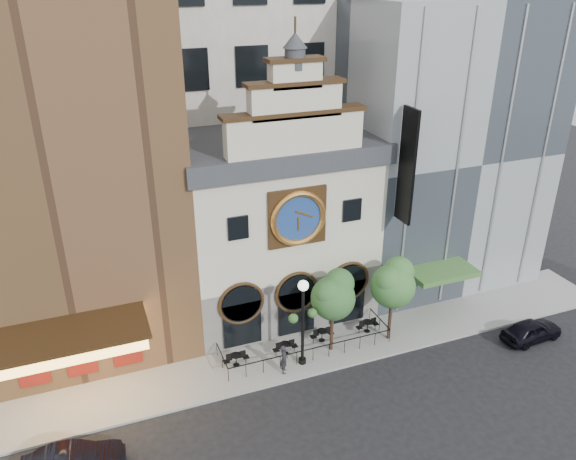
{
  "coord_description": "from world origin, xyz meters",
  "views": [
    {
      "loc": [
        -11.31,
        -23.95,
        21.74
      ],
      "look_at": [
        0.22,
        6.0,
        6.78
      ],
      "focal_mm": 35.0,
      "sensor_mm": 36.0,
      "label": 1
    }
  ],
  "objects_px": {
    "bistro_2": "(322,334)",
    "bistro_3": "(367,325)",
    "tree_left": "(334,294)",
    "tree_right": "(394,283)",
    "bistro_0": "(236,359)",
    "pedestrian": "(284,359)",
    "lamppost": "(303,313)",
    "bistro_1": "(285,348)",
    "car_right": "(532,330)"
  },
  "relations": [
    {
      "from": "bistro_1",
      "to": "car_right",
      "type": "height_order",
      "value": "car_right"
    },
    {
      "from": "car_right",
      "to": "tree_right",
      "type": "relative_size",
      "value": 0.75
    },
    {
      "from": "lamppost",
      "to": "tree_right",
      "type": "xyz_separation_m",
      "value": [
        6.19,
        0.38,
        0.55
      ]
    },
    {
      "from": "car_right",
      "to": "pedestrian",
      "type": "distance_m",
      "value": 16.24
    },
    {
      "from": "car_right",
      "to": "tree_right",
      "type": "distance_m",
      "value": 9.8
    },
    {
      "from": "bistro_0",
      "to": "bistro_1",
      "type": "xyz_separation_m",
      "value": [
        3.13,
        -0.02,
        0.0
      ]
    },
    {
      "from": "bistro_2",
      "to": "bistro_3",
      "type": "xyz_separation_m",
      "value": [
        3.18,
        -0.16,
        0.0
      ]
    },
    {
      "from": "pedestrian",
      "to": "lamppost",
      "type": "bearing_deg",
      "value": -51.92
    },
    {
      "from": "bistro_2",
      "to": "tree_left",
      "type": "xyz_separation_m",
      "value": [
        0.22,
        -0.98,
        3.49
      ]
    },
    {
      "from": "bistro_2",
      "to": "bistro_1",
      "type": "bearing_deg",
      "value": -170.66
    },
    {
      "from": "bistro_3",
      "to": "lamppost",
      "type": "bearing_deg",
      "value": -164.33
    },
    {
      "from": "bistro_1",
      "to": "lamppost",
      "type": "relative_size",
      "value": 0.28
    },
    {
      "from": "bistro_0",
      "to": "car_right",
      "type": "bearing_deg",
      "value": -12.56
    },
    {
      "from": "tree_left",
      "to": "tree_right",
      "type": "bearing_deg",
      "value": -3.73
    },
    {
      "from": "lamppost",
      "to": "bistro_2",
      "type": "bearing_deg",
      "value": 33.38
    },
    {
      "from": "bistro_1",
      "to": "car_right",
      "type": "relative_size",
      "value": 0.38
    },
    {
      "from": "bistro_2",
      "to": "tree_right",
      "type": "distance_m",
      "value": 5.66
    },
    {
      "from": "bistro_2",
      "to": "pedestrian",
      "type": "xyz_separation_m",
      "value": [
        -3.35,
        -2.02,
        0.47
      ]
    },
    {
      "from": "bistro_2",
      "to": "tree_right",
      "type": "relative_size",
      "value": 0.28
    },
    {
      "from": "bistro_1",
      "to": "tree_right",
      "type": "height_order",
      "value": "tree_right"
    },
    {
      "from": "pedestrian",
      "to": "car_right",
      "type": "bearing_deg",
      "value": -77.66
    },
    {
      "from": "car_right",
      "to": "lamppost",
      "type": "distance_m",
      "value": 15.29
    },
    {
      "from": "bistro_1",
      "to": "pedestrian",
      "type": "xyz_separation_m",
      "value": [
        -0.67,
        -1.57,
        0.47
      ]
    },
    {
      "from": "tree_right",
      "to": "car_right",
      "type": "bearing_deg",
      "value": -21.17
    },
    {
      "from": "car_right",
      "to": "bistro_2",
      "type": "bearing_deg",
      "value": 66.47
    },
    {
      "from": "bistro_2",
      "to": "car_right",
      "type": "relative_size",
      "value": 0.38
    },
    {
      "from": "bistro_2",
      "to": "bistro_3",
      "type": "height_order",
      "value": "same"
    },
    {
      "from": "bistro_2",
      "to": "pedestrian",
      "type": "bearing_deg",
      "value": -148.94
    },
    {
      "from": "bistro_3",
      "to": "tree_right",
      "type": "xyz_separation_m",
      "value": [
        0.98,
        -1.08,
        3.62
      ]
    },
    {
      "from": "bistro_0",
      "to": "pedestrian",
      "type": "height_order",
      "value": "pedestrian"
    },
    {
      "from": "pedestrian",
      "to": "tree_right",
      "type": "relative_size",
      "value": 0.33
    },
    {
      "from": "bistro_0",
      "to": "bistro_2",
      "type": "height_order",
      "value": "same"
    },
    {
      "from": "bistro_1",
      "to": "tree_left",
      "type": "distance_m",
      "value": 4.57
    },
    {
      "from": "pedestrian",
      "to": "lamppost",
      "type": "xyz_separation_m",
      "value": [
        1.32,
        0.4,
        2.6
      ]
    },
    {
      "from": "bistro_2",
      "to": "bistro_0",
      "type": "bearing_deg",
      "value": -175.9
    },
    {
      "from": "bistro_1",
      "to": "bistro_3",
      "type": "height_order",
      "value": "same"
    },
    {
      "from": "bistro_3",
      "to": "lamppost",
      "type": "xyz_separation_m",
      "value": [
        -5.21,
        -1.46,
        3.07
      ]
    },
    {
      "from": "bistro_0",
      "to": "tree_left",
      "type": "distance_m",
      "value": 6.99
    },
    {
      "from": "bistro_2",
      "to": "tree_left",
      "type": "height_order",
      "value": "tree_left"
    },
    {
      "from": "bistro_3",
      "to": "lamppost",
      "type": "height_order",
      "value": "lamppost"
    },
    {
      "from": "bistro_0",
      "to": "tree_left",
      "type": "xyz_separation_m",
      "value": [
        6.03,
        -0.56,
        3.49
      ]
    },
    {
      "from": "lamppost",
      "to": "bistro_1",
      "type": "bearing_deg",
      "value": 113.89
    },
    {
      "from": "pedestrian",
      "to": "tree_right",
      "type": "bearing_deg",
      "value": -62.8
    },
    {
      "from": "car_right",
      "to": "tree_left",
      "type": "distance_m",
      "value": 13.41
    },
    {
      "from": "pedestrian",
      "to": "lamppost",
      "type": "distance_m",
      "value": 2.94
    },
    {
      "from": "car_right",
      "to": "tree_left",
      "type": "relative_size",
      "value": 0.77
    },
    {
      "from": "bistro_3",
      "to": "pedestrian",
      "type": "bearing_deg",
      "value": -164.1
    },
    {
      "from": "bistro_0",
      "to": "lamppost",
      "type": "height_order",
      "value": "lamppost"
    },
    {
      "from": "bistro_2",
      "to": "car_right",
      "type": "xyz_separation_m",
      "value": [
        12.69,
        -4.54,
        0.09
      ]
    },
    {
      "from": "bistro_3",
      "to": "pedestrian",
      "type": "distance_m",
      "value": 6.81
    }
  ]
}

